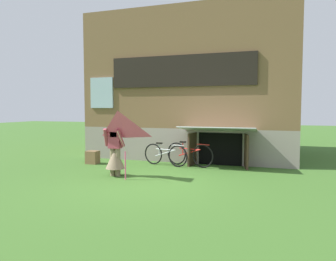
{
  "coord_description": "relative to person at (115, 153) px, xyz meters",
  "views": [
    {
      "loc": [
        2.97,
        -7.25,
        1.85
      ],
      "look_at": [
        0.09,
        1.36,
        1.21
      ],
      "focal_mm": 33.94,
      "sensor_mm": 36.0,
      "label": 1
    }
  ],
  "objects": [
    {
      "name": "log_house",
      "position": [
        1.11,
        5.15,
        2.02
      ],
      "size": [
        7.47,
        6.23,
        5.31
      ],
      "color": "gray",
      "rests_on": "ground_plane"
    },
    {
      "name": "bicycle_red",
      "position": [
        1.54,
        2.09,
        -0.25
      ],
      "size": [
        1.66,
        0.58,
        0.79
      ],
      "rotation": [
        0.0,
        0.0,
        -0.31
      ],
      "color": "black",
      "rests_on": "ground_plane"
    },
    {
      "name": "kite",
      "position": [
        0.37,
        -0.54,
        0.69
      ],
      "size": [
        1.06,
        0.95,
        1.71
      ],
      "color": "#E54C7F",
      "rests_on": "ground_plane"
    },
    {
      "name": "ground_plane",
      "position": [
        1.11,
        -0.4,
        -0.63
      ],
      "size": [
        60.0,
        60.0,
        0.0
      ],
      "primitive_type": "plane",
      "color": "#386023"
    },
    {
      "name": "bicycle_silver",
      "position": [
        0.78,
        1.93,
        -0.27
      ],
      "size": [
        1.58,
        0.42,
        0.74
      ],
      "rotation": [
        0.0,
        0.0,
        -0.23
      ],
      "color": "black",
      "rests_on": "ground_plane"
    },
    {
      "name": "person",
      "position": [
        0.0,
        0.0,
        0.0
      ],
      "size": [
        0.6,
        0.52,
        1.51
      ],
      "rotation": [
        0.0,
        0.0,
        -0.24
      ],
      "color": "#7F6B51",
      "rests_on": "ground_plane"
    },
    {
      "name": "wooden_crate",
      "position": [
        -1.64,
        1.5,
        -0.42
      ],
      "size": [
        0.39,
        0.33,
        0.43
      ],
      "primitive_type": "cube",
      "color": "brown",
      "rests_on": "ground_plane"
    }
  ]
}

